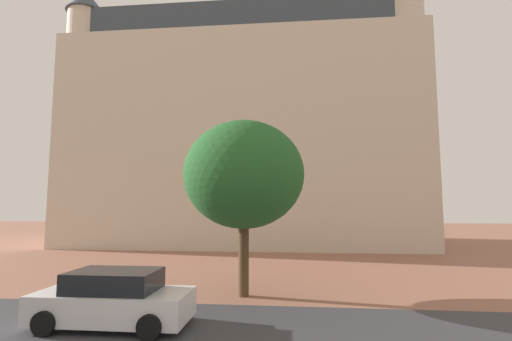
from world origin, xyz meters
name	(u,v)px	position (x,y,z in m)	size (l,w,h in m)	color
ground_plane	(246,320)	(0.00, 10.00, 0.00)	(120.00, 120.00, 0.00)	#93604C
landmark_building	(247,128)	(-2.62, 31.77, 10.65)	(29.66, 13.65, 34.13)	beige
car_white	(114,299)	(-3.64, 9.14, 0.73)	(4.29, 1.99, 1.53)	silver
tree_curb_far	(244,175)	(-0.42, 12.74, 4.54)	(4.61, 4.61, 6.63)	#4C3823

